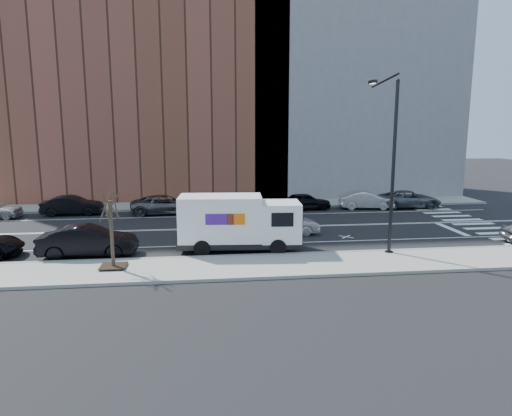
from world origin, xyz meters
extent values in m
plane|color=black|center=(0.00, 0.00, 0.00)|extent=(120.00, 120.00, 0.00)
cube|color=gray|center=(0.00, -8.80, 0.07)|extent=(44.00, 3.60, 0.15)
cube|color=gray|center=(0.00, 8.80, 0.07)|extent=(44.00, 3.60, 0.15)
cube|color=gray|center=(0.00, -7.00, 0.08)|extent=(44.00, 0.25, 0.17)
cube|color=gray|center=(0.00, 7.00, 0.08)|extent=(44.00, 0.25, 0.17)
cube|color=brown|center=(-8.00, 15.60, 11.00)|extent=(26.00, 10.00, 22.00)
cube|color=slate|center=(12.00, 15.60, 13.00)|extent=(20.00, 10.00, 26.00)
cylinder|color=black|center=(7.00, -7.40, 4.50)|extent=(0.18, 0.18, 9.00)
cylinder|color=black|center=(7.00, -7.40, 0.10)|extent=(0.44, 0.44, 0.20)
sphere|color=black|center=(7.00, -7.40, 8.95)|extent=(0.20, 0.20, 0.20)
cylinder|color=black|center=(7.00, -5.70, 9.10)|extent=(0.11, 3.49, 0.48)
cube|color=black|center=(7.00, -4.00, 9.20)|extent=(0.25, 0.80, 0.18)
cube|color=#FFF2CC|center=(7.00, -4.00, 9.10)|extent=(0.18, 0.55, 0.03)
cube|color=black|center=(-7.00, -8.40, 0.23)|extent=(1.20, 1.20, 0.04)
cylinder|color=#382B1E|center=(-7.00, -8.40, 1.75)|extent=(0.16, 0.16, 3.20)
cylinder|color=#382B1E|center=(-6.75, -8.40, 3.15)|extent=(0.06, 0.80, 1.44)
cylinder|color=#382B1E|center=(-6.92, -8.16, 3.15)|extent=(0.81, 0.31, 1.19)
cylinder|color=#382B1E|center=(-7.20, -8.25, 3.15)|extent=(0.58, 0.76, 1.50)
cylinder|color=#382B1E|center=(-7.20, -8.55, 3.15)|extent=(0.47, 0.61, 1.37)
cylinder|color=#382B1E|center=(-6.92, -8.64, 3.15)|extent=(0.72, 0.29, 1.13)
cube|color=black|center=(-0.87, -5.60, 0.47)|extent=(6.65, 2.70, 0.31)
cube|color=white|center=(1.43, -5.78, 1.62)|extent=(2.27, 2.41, 2.10)
cube|color=black|center=(2.50, -5.86, 1.94)|extent=(0.21, 1.94, 1.00)
cube|color=black|center=(1.34, -6.92, 1.94)|extent=(1.15, 0.13, 0.73)
cube|color=black|center=(1.52, -4.64, 1.94)|extent=(1.15, 0.13, 0.73)
cube|color=black|center=(2.46, -5.86, 0.58)|extent=(0.32, 2.10, 0.37)
cube|color=white|center=(-1.81, -5.53, 1.83)|extent=(4.57, 2.64, 2.41)
cube|color=#47198C|center=(-1.90, -6.70, 1.99)|extent=(1.46, 0.14, 0.58)
cube|color=orange|center=(-1.06, -6.76, 1.99)|extent=(0.94, 0.09, 0.58)
cube|color=#47198C|center=(-1.71, -4.36, 1.99)|extent=(1.46, 0.14, 0.58)
cube|color=orange|center=(-0.88, -4.42, 1.99)|extent=(0.94, 0.09, 0.58)
cylinder|color=black|center=(1.14, -6.81, 0.44)|extent=(0.90, 0.36, 0.88)
cylinder|color=black|center=(1.31, -4.72, 0.44)|extent=(0.90, 0.36, 0.88)
cylinder|color=black|center=(-2.83, -6.50, 0.44)|extent=(0.90, 0.36, 0.88)
cylinder|color=black|center=(-2.67, -4.41, 0.44)|extent=(0.90, 0.36, 0.88)
imported|color=black|center=(-12.62, 6.03, 0.74)|extent=(4.55, 1.72, 1.48)
imported|color=#4E5156|center=(-5.60, 5.65, 0.73)|extent=(5.39, 2.76, 1.46)
imported|color=navy|center=(-0.75, 6.10, 0.68)|extent=(4.73, 2.00, 1.36)
imported|color=black|center=(5.60, 6.06, 0.69)|extent=(4.16, 1.90, 1.38)
imported|color=silver|center=(10.64, 5.85, 0.72)|extent=(4.53, 2.07, 1.44)
imported|color=#56585E|center=(14.40, 5.96, 0.71)|extent=(5.22, 2.55, 1.43)
imported|color=#A0A0A4|center=(2.32, -2.35, 0.69)|extent=(4.32, 1.80, 1.39)
imported|color=black|center=(-8.72, -5.77, 0.81)|extent=(4.95, 1.74, 1.63)
camera|label=1|loc=(-2.81, -29.73, 6.74)|focal=32.00mm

